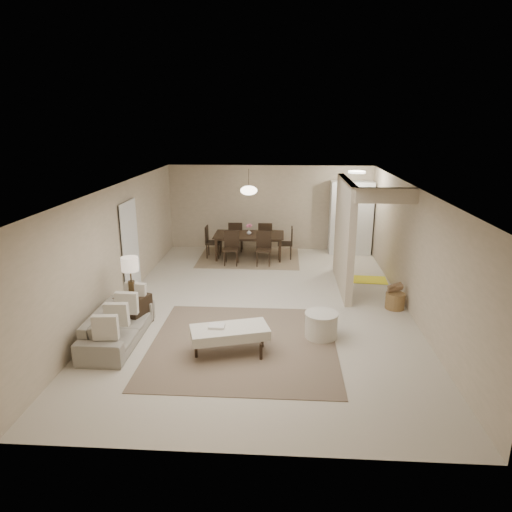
# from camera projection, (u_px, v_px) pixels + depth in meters

# --- Properties ---
(floor) EXTENTS (9.00, 9.00, 0.00)m
(floor) POSITION_uv_depth(u_px,v_px,m) (262.00, 305.00, 9.63)
(floor) COLOR beige
(floor) RESTS_ON ground
(ceiling) EXTENTS (9.00, 9.00, 0.00)m
(ceiling) POSITION_uv_depth(u_px,v_px,m) (263.00, 187.00, 8.92)
(ceiling) COLOR white
(ceiling) RESTS_ON back_wall
(back_wall) EXTENTS (6.00, 0.00, 6.00)m
(back_wall) POSITION_uv_depth(u_px,v_px,m) (270.00, 208.00, 13.58)
(back_wall) COLOR tan
(back_wall) RESTS_ON floor
(left_wall) EXTENTS (0.00, 9.00, 9.00)m
(left_wall) POSITION_uv_depth(u_px,v_px,m) (118.00, 246.00, 9.45)
(left_wall) COLOR tan
(left_wall) RESTS_ON floor
(right_wall) EXTENTS (0.00, 9.00, 9.00)m
(right_wall) POSITION_uv_depth(u_px,v_px,m) (412.00, 251.00, 9.09)
(right_wall) COLOR tan
(right_wall) RESTS_ON floor
(partition) EXTENTS (0.15, 2.50, 2.50)m
(partition) POSITION_uv_depth(u_px,v_px,m) (344.00, 235.00, 10.36)
(partition) COLOR tan
(partition) RESTS_ON floor
(doorway) EXTENTS (0.04, 0.90, 2.04)m
(doorway) POSITION_uv_depth(u_px,v_px,m) (130.00, 249.00, 10.09)
(doorway) COLOR black
(doorway) RESTS_ON floor
(pantry_cabinet) EXTENTS (1.20, 0.55, 2.10)m
(pantry_cabinet) POSITION_uv_depth(u_px,v_px,m) (351.00, 218.00, 13.16)
(pantry_cabinet) COLOR silver
(pantry_cabinet) RESTS_ON floor
(flush_light) EXTENTS (0.44, 0.44, 0.05)m
(flush_light) POSITION_uv_depth(u_px,v_px,m) (357.00, 172.00, 11.85)
(flush_light) COLOR white
(flush_light) RESTS_ON ceiling
(living_rug) EXTENTS (3.20, 3.20, 0.01)m
(living_rug) POSITION_uv_depth(u_px,v_px,m) (243.00, 344.00, 7.93)
(living_rug) COLOR brown
(living_rug) RESTS_ON floor
(sofa) EXTENTS (1.98, 0.78, 0.58)m
(sofa) POSITION_uv_depth(u_px,v_px,m) (118.00, 326.00, 7.99)
(sofa) COLOR gray
(sofa) RESTS_ON floor
(ottoman_bench) EXTENTS (1.39, 0.93, 0.46)m
(ottoman_bench) POSITION_uv_depth(u_px,v_px,m) (230.00, 333.00, 7.56)
(ottoman_bench) COLOR beige
(ottoman_bench) RESTS_ON living_rug
(side_table) EXTENTS (0.67, 0.67, 0.57)m
(side_table) POSITION_uv_depth(u_px,v_px,m) (134.00, 310.00, 8.67)
(side_table) COLOR black
(side_table) RESTS_ON floor
(table_lamp) EXTENTS (0.32, 0.32, 0.76)m
(table_lamp) POSITION_uv_depth(u_px,v_px,m) (130.00, 268.00, 8.43)
(table_lamp) COLOR #45331D
(table_lamp) RESTS_ON side_table
(round_pouf) EXTENTS (0.60, 0.60, 0.46)m
(round_pouf) POSITION_uv_depth(u_px,v_px,m) (321.00, 325.00, 8.14)
(round_pouf) COLOR beige
(round_pouf) RESTS_ON floor
(wicker_basket) EXTENTS (0.42, 0.42, 0.33)m
(wicker_basket) POSITION_uv_depth(u_px,v_px,m) (395.00, 301.00, 9.42)
(wicker_basket) COLOR brown
(wicker_basket) RESTS_ON floor
(dining_rug) EXTENTS (2.80, 2.10, 0.01)m
(dining_rug) POSITION_uv_depth(u_px,v_px,m) (249.00, 258.00, 12.95)
(dining_rug) COLOR #8B7556
(dining_rug) RESTS_ON floor
(dining_table) EXTENTS (1.95, 1.09, 0.68)m
(dining_table) POSITION_uv_depth(u_px,v_px,m) (249.00, 246.00, 12.85)
(dining_table) COLOR black
(dining_table) RESTS_ON dining_rug
(dining_chairs) EXTENTS (2.43, 1.76, 0.91)m
(dining_chairs) POSITION_uv_depth(u_px,v_px,m) (249.00, 242.00, 12.82)
(dining_chairs) COLOR black
(dining_chairs) RESTS_ON dining_rug
(vase) EXTENTS (0.17, 0.17, 0.14)m
(vase) POSITION_uv_depth(u_px,v_px,m) (249.00, 232.00, 12.74)
(vase) COLOR white
(vase) RESTS_ON dining_table
(yellow_mat) EXTENTS (0.99, 0.65, 0.01)m
(yellow_mat) POSITION_uv_depth(u_px,v_px,m) (367.00, 280.00, 11.16)
(yellow_mat) COLOR #FFF428
(yellow_mat) RESTS_ON floor
(pendant_light) EXTENTS (0.46, 0.46, 0.71)m
(pendant_light) POSITION_uv_depth(u_px,v_px,m) (249.00, 190.00, 12.40)
(pendant_light) COLOR #45331D
(pendant_light) RESTS_ON ceiling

